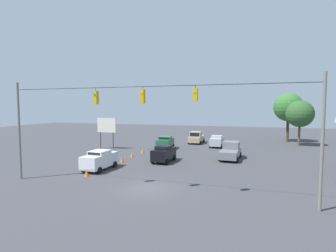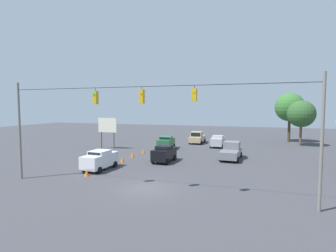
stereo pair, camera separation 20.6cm
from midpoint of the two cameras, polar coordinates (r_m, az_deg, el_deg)
ground_plane at (r=21.49m, az=-4.29°, el=-13.39°), size 140.00×140.00×0.00m
overhead_signal_span at (r=19.72m, az=-5.56°, el=0.99°), size 24.09×0.38×8.62m
sedan_silver_oncoming_deep at (r=43.08m, az=10.91°, el=-3.25°), size 2.09×3.93×1.86m
sedan_green_withflow_far at (r=39.99m, az=-0.26°, el=-3.64°), size 2.44×4.73×2.00m
pickup_truck_grey_oncoming_far at (r=33.71m, az=13.77°, el=-5.34°), size 2.53×5.47×2.12m
sedan_white_parked_shoulder at (r=28.22m, az=-14.40°, el=-7.09°), size 2.18×4.40×1.98m
sedan_black_withflow_mid at (r=31.04m, az=-0.65°, el=-5.98°), size 2.15×3.99×1.94m
pickup_truck_tan_withflow_deep at (r=47.17m, az=6.51°, el=-2.55°), size 2.30×5.09×2.12m
traffic_cone_nearest at (r=26.03m, az=-17.07°, el=-9.67°), size 0.42×0.42×0.67m
traffic_cone_second at (r=28.73m, az=-13.12°, el=-8.29°), size 0.42×0.42×0.67m
traffic_cone_third at (r=31.39m, az=-9.70°, el=-7.17°), size 0.42×0.42×0.67m
traffic_cone_fourth at (r=34.27m, az=-7.55°, el=-6.19°), size 0.42×0.42×0.67m
traffic_cone_fifth at (r=36.93m, az=-5.23°, el=-5.42°), size 0.42×0.42×0.67m
roadside_billboard at (r=41.51m, az=-12.90°, el=-0.26°), size 3.15×0.16×4.78m
tree_horizon_left at (r=53.35m, az=25.08°, el=3.71°), size 5.25×5.25×9.06m
tree_horizon_right at (r=48.73m, az=27.14°, el=2.36°), size 4.46×4.46×7.58m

